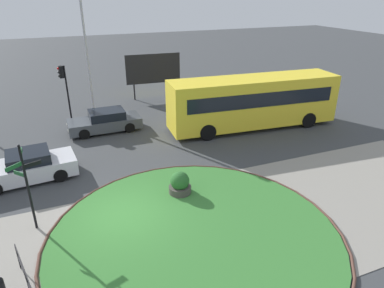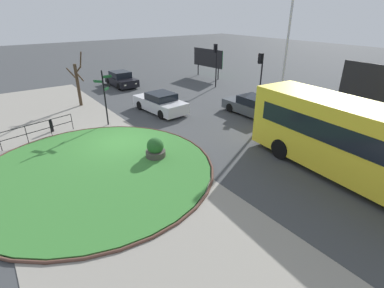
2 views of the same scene
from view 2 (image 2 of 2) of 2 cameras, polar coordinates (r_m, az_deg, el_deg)
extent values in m
plane|color=#3D3F42|center=(16.67, -13.63, 0.21)|extent=(120.00, 120.00, 0.00)
cube|color=gray|center=(16.09, -20.71, -1.65)|extent=(32.00, 7.66, 0.02)
cylinder|color=#387A33|center=(14.12, -18.44, -4.88)|extent=(10.60, 10.60, 0.10)
torus|color=brown|center=(14.12, -18.44, -4.86)|extent=(10.91, 10.91, 0.11)
cylinder|color=black|center=(19.05, -16.68, 8.40)|extent=(0.09, 0.09, 3.38)
sphere|color=black|center=(18.67, -17.34, 13.52)|extent=(0.10, 0.10, 0.10)
cube|color=#195128|center=(18.83, -16.29, 12.60)|extent=(0.05, 0.53, 0.15)
cube|color=#195128|center=(18.98, -17.99, 11.60)|extent=(0.50, 0.40, 0.15)
cube|color=black|center=(18.58, -16.35, 11.01)|extent=(0.55, 0.24, 0.15)
cube|color=#195128|center=(19.17, -16.45, 10.34)|extent=(0.38, 0.43, 0.15)
cylinder|color=black|center=(19.55, -25.86, 3.12)|extent=(0.19, 0.19, 0.68)
sphere|color=black|center=(19.43, -26.06, 4.13)|extent=(0.18, 0.18, 0.18)
cube|color=black|center=(18.43, -28.13, 3.65)|extent=(0.98, 3.90, 0.03)
cube|color=black|center=(18.57, -27.86, 2.35)|extent=(0.98, 3.90, 0.03)
cylinder|color=black|center=(19.32, -22.48, 4.03)|extent=(0.04, 0.04, 1.00)
cylinder|color=black|center=(18.81, -26.00, 2.84)|extent=(0.04, 0.04, 1.00)
cylinder|color=black|center=(18.39, -29.69, 1.57)|extent=(0.04, 0.04, 1.00)
cylinder|color=black|center=(18.05, -33.54, 0.25)|extent=(0.04, 0.04, 1.00)
cube|color=yellow|center=(13.69, 31.52, -0.35)|extent=(11.01, 3.26, 2.99)
cube|color=black|center=(12.50, 29.23, 0.13)|extent=(9.53, 0.76, 0.88)
cylinder|color=black|center=(16.66, 22.21, 0.87)|extent=(1.02, 0.38, 1.00)
cylinder|color=black|center=(15.02, 17.00, -0.90)|extent=(1.02, 0.38, 1.00)
cube|color=black|center=(29.53, -13.67, 11.94)|extent=(4.06, 1.85, 0.67)
cube|color=black|center=(29.56, -13.92, 13.14)|extent=(1.93, 1.61, 0.55)
cube|color=#EAEACC|center=(27.94, -10.92, 11.55)|extent=(0.02, 0.20, 0.12)
cube|color=#EAEACC|center=(27.50, -12.96, 11.16)|extent=(0.02, 0.20, 0.12)
cylinder|color=black|center=(28.79, -11.08, 11.46)|extent=(0.64, 0.23, 0.64)
cylinder|color=black|center=(28.14, -14.11, 10.88)|extent=(0.64, 0.23, 0.64)
cylinder|color=black|center=(31.01, -13.19, 12.22)|extent=(0.64, 0.23, 0.64)
cylinder|color=black|center=(30.41, -16.04, 11.67)|extent=(0.64, 0.23, 0.64)
cube|color=silver|center=(21.31, -6.28, 7.77)|extent=(4.57, 2.24, 0.75)
cube|color=black|center=(21.00, -6.08, 9.29)|extent=(2.00, 1.80, 0.48)
cube|color=#EAEACC|center=(22.82, -10.70, 8.74)|extent=(0.04, 0.20, 0.12)
cube|color=#EAEACC|center=(23.38, -8.32, 9.29)|extent=(0.04, 0.20, 0.12)
cylinder|color=black|center=(22.05, -10.15, 7.48)|extent=(0.66, 0.27, 0.64)
cylinder|color=black|center=(22.93, -6.49, 8.38)|extent=(0.66, 0.27, 0.64)
cylinder|color=black|center=(19.85, -5.99, 5.79)|extent=(0.66, 0.27, 0.64)
cylinder|color=black|center=(20.81, -2.13, 6.81)|extent=(0.66, 0.27, 0.64)
cube|color=#474C51|center=(20.96, 11.79, 6.96)|extent=(4.47, 1.87, 0.65)
cube|color=black|center=(20.68, 12.30, 8.36)|extent=(2.15, 1.62, 0.51)
cube|color=#EAEACC|center=(22.07, 6.53, 8.31)|extent=(0.02, 0.20, 0.12)
cube|color=#EAEACC|center=(22.80, 8.58, 8.73)|extent=(0.02, 0.20, 0.12)
cylinder|color=black|center=(21.35, 7.50, 7.08)|extent=(0.64, 0.23, 0.64)
cylinder|color=black|center=(22.49, 10.60, 7.78)|extent=(0.64, 0.23, 0.64)
cylinder|color=black|center=(19.57, 13.06, 4.99)|extent=(0.64, 0.23, 0.64)
cylinder|color=black|center=(20.80, 16.10, 5.83)|extent=(0.64, 0.23, 0.64)
cylinder|color=black|center=(28.16, 4.78, 14.96)|extent=(0.11, 0.11, 3.94)
cube|color=black|center=(28.11, 4.64, 18.20)|extent=(0.28, 0.28, 0.78)
sphere|color=black|center=(28.21, 4.48, 18.72)|extent=(0.16, 0.16, 0.16)
sphere|color=#F2A519|center=(28.23, 4.46, 18.23)|extent=(0.16, 0.16, 0.16)
sphere|color=black|center=(28.26, 4.44, 17.74)|extent=(0.16, 0.16, 0.16)
cylinder|color=black|center=(23.76, 13.36, 12.38)|extent=(0.11, 0.11, 3.78)
cube|color=black|center=(23.61, 13.29, 16.03)|extent=(0.30, 0.30, 0.78)
sphere|color=red|center=(23.65, 13.03, 16.66)|extent=(0.16, 0.16, 0.16)
sphere|color=black|center=(23.68, 12.97, 16.08)|extent=(0.16, 0.16, 0.16)
sphere|color=black|center=(23.72, 12.91, 15.50)|extent=(0.16, 0.16, 0.16)
cylinder|color=#B7B7BC|center=(22.91, 17.95, 16.52)|extent=(0.16, 0.16, 7.78)
cylinder|color=black|center=(33.94, 1.22, 15.11)|extent=(0.12, 0.12, 2.07)
cylinder|color=black|center=(31.73, 5.19, 14.34)|extent=(0.12, 0.12, 2.07)
cube|color=green|center=(32.65, 3.18, 16.53)|extent=(4.19, 0.52, 1.75)
cube|color=black|center=(32.60, 3.09, 16.52)|extent=(4.28, 0.44, 1.85)
cylinder|color=black|center=(23.80, 28.01, 8.50)|extent=(0.12, 0.12, 2.44)
cube|color=yellow|center=(22.80, 32.05, 10.22)|extent=(4.31, 0.41, 2.23)
cube|color=black|center=(22.74, 31.97, 10.21)|extent=(4.41, 0.33, 2.33)
cylinder|color=#47423D|center=(14.59, -7.13, -2.03)|extent=(0.98, 0.98, 0.40)
sphere|color=#286028|center=(14.38, -7.23, -0.36)|extent=(0.84, 0.84, 0.84)
cylinder|color=#423323|center=(23.94, -21.46, 10.66)|extent=(0.23, 0.23, 3.15)
cylinder|color=#423323|center=(23.49, -22.60, 12.68)|extent=(0.86, 0.48, 0.75)
cylinder|color=#423323|center=(23.66, -21.03, 12.07)|extent=(0.55, 0.57, 0.69)
cylinder|color=#423323|center=(23.92, -21.37, 13.46)|extent=(0.63, 0.40, 0.66)
cylinder|color=#423323|center=(23.71, -21.02, 15.14)|extent=(1.03, 0.17, 1.29)
camera|label=1|loc=(17.23, -61.80, 18.04)|focal=32.57mm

